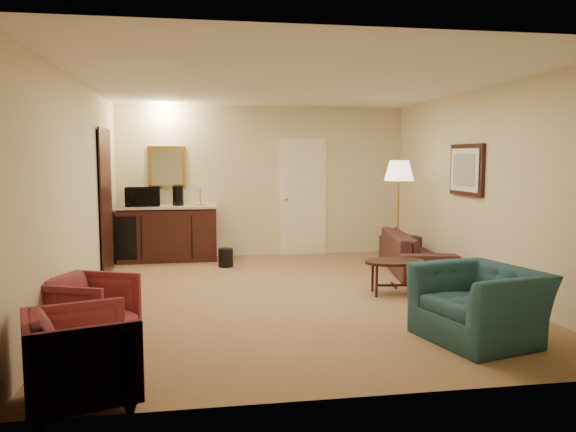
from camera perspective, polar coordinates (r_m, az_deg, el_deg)
name	(u,v)px	position (r m, az deg, el deg)	size (l,w,h in m)	color
ground	(293,296)	(7.06, 0.50, -8.11)	(6.00, 6.00, 0.00)	#95704B
room_walls	(276,158)	(7.60, -1.21, 5.96)	(5.02, 6.01, 2.61)	beige
wetbar_cabinet	(168,233)	(9.57, -12.13, -1.72)	(1.64, 0.58, 0.92)	#361311
sofa	(416,245)	(8.70, 12.86, -2.94)	(2.01, 0.59, 0.79)	black
teal_armchair	(480,292)	(5.61, 18.91, -7.31)	(1.06, 0.69, 0.93)	#214A54
rose_chair_near	(90,307)	(5.50, -19.51, -8.74)	(0.69, 0.65, 0.71)	maroon
rose_chair_far	(82,353)	(4.25, -20.23, -12.92)	(0.72, 0.68, 0.74)	maroon
coffee_table	(394,277)	(7.23, 10.72, -6.13)	(0.75, 0.51, 0.43)	black
floor_lamp	(398,215)	(8.75, 11.13, 0.11)	(0.45, 0.45, 1.68)	#AC8539
waste_bin	(226,258)	(8.91, -6.35, -4.23)	(0.23, 0.23, 0.29)	black
microwave	(142,195)	(9.52, -14.58, 2.11)	(0.55, 0.31, 0.38)	black
coffee_maker	(178,196)	(9.51, -11.11, 2.04)	(0.18, 0.18, 0.33)	black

